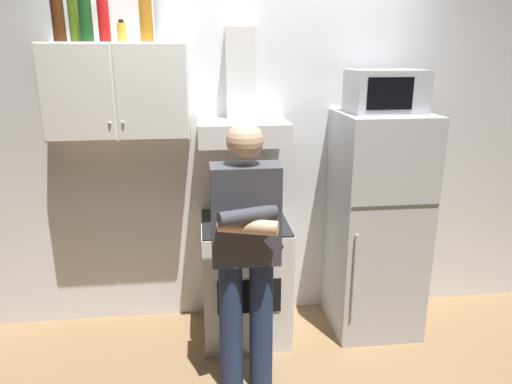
{
  "coord_description": "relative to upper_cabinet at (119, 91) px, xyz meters",
  "views": [
    {
      "loc": [
        -0.32,
        -2.78,
        1.99
      ],
      "look_at": [
        0.0,
        0.0,
        1.15
      ],
      "focal_mm": 32.81,
      "sensor_mm": 36.0,
      "label": 1
    }
  ],
  "objects": [
    {
      "name": "bottle_spice_jar",
      "position": [
        0.05,
        -0.02,
        0.36
      ],
      "size": [
        0.05,
        0.05,
        0.13
      ],
      "color": "gold",
      "rests_on": "upper_cabinet"
    },
    {
      "name": "ground_plane",
      "position": [
        0.85,
        -0.37,
        -1.75
      ],
      "size": [
        7.0,
        7.0,
        0.0
      ],
      "primitive_type": "plane",
      "color": "olive"
    },
    {
      "name": "microwave",
      "position": [
        1.75,
        -0.11,
        -0.01
      ],
      "size": [
        0.48,
        0.37,
        0.28
      ],
      "color": "#B7BABF",
      "rests_on": "refrigerator"
    },
    {
      "name": "range_hood",
      "position": [
        0.8,
        0.0,
        -0.15
      ],
      "size": [
        0.6,
        0.44,
        0.75
      ],
      "color": "white"
    },
    {
      "name": "bottle_vodka_clear",
      "position": [
        0.29,
        -0.01,
        0.43
      ],
      "size": [
        0.07,
        0.07,
        0.28
      ],
      "color": "silver",
      "rests_on": "upper_cabinet"
    },
    {
      "name": "bottle_liquor_amber",
      "position": [
        0.2,
        0.03,
        0.45
      ],
      "size": [
        0.08,
        0.08,
        0.32
      ],
      "color": "#B7721E",
      "rests_on": "upper_cabinet"
    },
    {
      "name": "bottle_soda_red",
      "position": [
        -0.05,
        -0.01,
        0.42
      ],
      "size": [
        0.07,
        0.07,
        0.26
      ],
      "color": "red",
      "rests_on": "upper_cabinet"
    },
    {
      "name": "bottle_wine_green",
      "position": [
        -0.15,
        -0.03,
        0.45
      ],
      "size": [
        0.08,
        0.08,
        0.32
      ],
      "color": "#19471E",
      "rests_on": "upper_cabinet"
    },
    {
      "name": "refrigerator",
      "position": [
        1.75,
        -0.12,
        -0.95
      ],
      "size": [
        0.6,
        0.62,
        1.6
      ],
      "color": "silver",
      "rests_on": "ground_plane"
    },
    {
      "name": "back_wall_tiled",
      "position": [
        0.85,
        0.23,
        -0.4
      ],
      "size": [
        4.8,
        0.1,
        2.7
      ],
      "primitive_type": "cube",
      "color": "white",
      "rests_on": "ground_plane"
    },
    {
      "name": "bottle_olive_oil",
      "position": [
        -0.24,
        0.04,
        0.43
      ],
      "size": [
        0.07,
        0.07,
        0.27
      ],
      "color": "#4C6B19",
      "rests_on": "upper_cabinet"
    },
    {
      "name": "stove_oven",
      "position": [
        0.8,
        -0.13,
        -1.32
      ],
      "size": [
        0.6,
        0.62,
        0.87
      ],
      "color": "white",
      "rests_on": "ground_plane"
    },
    {
      "name": "upper_cabinet",
      "position": [
        0.0,
        0.0,
        0.0
      ],
      "size": [
        0.9,
        0.37,
        0.6
      ],
      "color": "white"
    },
    {
      "name": "person_standing",
      "position": [
        0.75,
        -0.73,
        -0.85
      ],
      "size": [
        0.38,
        0.33,
        1.64
      ],
      "color": "navy",
      "rests_on": "ground_plane"
    },
    {
      "name": "bottle_rum_dark",
      "position": [
        -0.33,
        0.01,
        0.44
      ],
      "size": [
        0.08,
        0.08,
        0.3
      ],
      "color": "#47230F",
      "rests_on": "upper_cabinet"
    }
  ]
}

